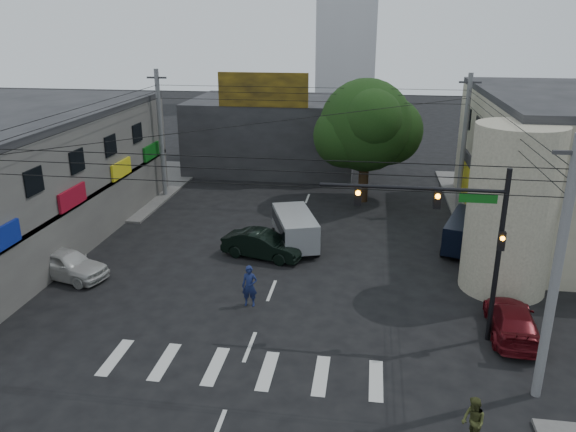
% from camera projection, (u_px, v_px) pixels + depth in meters
% --- Properties ---
extents(ground, '(160.00, 160.00, 0.00)m').
position_uv_depth(ground, '(264.00, 311.00, 25.22)').
color(ground, black).
rests_on(ground, ground).
extents(sidewalk_far_left, '(16.00, 16.00, 0.15)m').
position_uv_depth(sidewalk_far_left, '(84.00, 184.00, 44.51)').
color(sidewalk_far_left, '#514F4C').
rests_on(sidewalk_far_left, ground).
extents(sidewalk_far_right, '(16.00, 16.00, 0.15)m').
position_uv_depth(sidewalk_far_right, '(563.00, 205.00, 39.49)').
color(sidewalk_far_right, '#514F4C').
rests_on(sidewalk_far_right, ground).
extents(corner_column, '(4.00, 4.00, 8.00)m').
position_uv_depth(corner_column, '(511.00, 210.00, 26.10)').
color(corner_column, gray).
rests_on(corner_column, ground).
extents(building_far, '(14.00, 10.00, 6.00)m').
position_uv_depth(building_far, '(274.00, 133.00, 49.06)').
color(building_far, '#232326').
rests_on(building_far, ground).
extents(billboard, '(7.00, 0.30, 2.60)m').
position_uv_depth(billboard, '(263.00, 90.00, 43.07)').
color(billboard, olive).
rests_on(billboard, building_far).
extents(street_tree, '(6.40, 6.40, 8.70)m').
position_uv_depth(street_tree, '(366.00, 126.00, 38.73)').
color(street_tree, black).
rests_on(street_tree, ground).
extents(traffic_gantry, '(7.10, 0.35, 7.20)m').
position_uv_depth(traffic_gantry, '(457.00, 227.00, 21.59)').
color(traffic_gantry, black).
rests_on(traffic_gantry, ground).
extents(utility_pole_near_right, '(0.32, 0.32, 9.20)m').
position_uv_depth(utility_pole_near_right, '(556.00, 275.00, 18.03)').
color(utility_pole_near_right, '#59595B').
rests_on(utility_pole_near_right, ground).
extents(utility_pole_far_left, '(0.32, 0.32, 9.20)m').
position_uv_depth(utility_pole_far_left, '(161.00, 135.00, 40.11)').
color(utility_pole_far_left, '#59595B').
rests_on(utility_pole_far_left, ground).
extents(utility_pole_far_right, '(0.32, 0.32, 9.20)m').
position_uv_depth(utility_pole_far_right, '(464.00, 144.00, 37.17)').
color(utility_pole_far_right, '#59595B').
rests_on(utility_pole_far_right, ground).
extents(dark_sedan, '(3.73, 5.24, 1.48)m').
position_uv_depth(dark_sedan, '(263.00, 245.00, 30.68)').
color(dark_sedan, black).
rests_on(dark_sedan, ground).
extents(white_compact, '(4.02, 5.37, 1.53)m').
position_uv_depth(white_compact, '(66.00, 264.00, 28.22)').
color(white_compact, '#B8B7B3').
rests_on(white_compact, ground).
extents(maroon_sedan, '(2.37, 4.75, 1.32)m').
position_uv_depth(maroon_sedan, '(512.00, 320.00, 23.09)').
color(maroon_sedan, '#510B11').
rests_on(maroon_sedan, ground).
extents(silver_minivan, '(5.75, 4.69, 1.98)m').
position_uv_depth(silver_minivan, '(295.00, 231.00, 32.04)').
color(silver_minivan, '#9C9EA3').
rests_on(silver_minivan, ground).
extents(navy_van, '(5.81, 4.53, 1.91)m').
position_uv_depth(navy_van, '(466.00, 234.00, 31.68)').
color(navy_van, black).
rests_on(navy_van, ground).
extents(traffic_officer, '(0.72, 0.48, 1.94)m').
position_uv_depth(traffic_officer, '(250.00, 286.00, 25.38)').
color(traffic_officer, '#141D47').
rests_on(traffic_officer, ground).
extents(pedestrian_olive, '(1.17, 1.10, 1.63)m').
position_uv_depth(pedestrian_olive, '(473.00, 422.00, 17.03)').
color(pedestrian_olive, '#3B3F1D').
rests_on(pedestrian_olive, ground).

